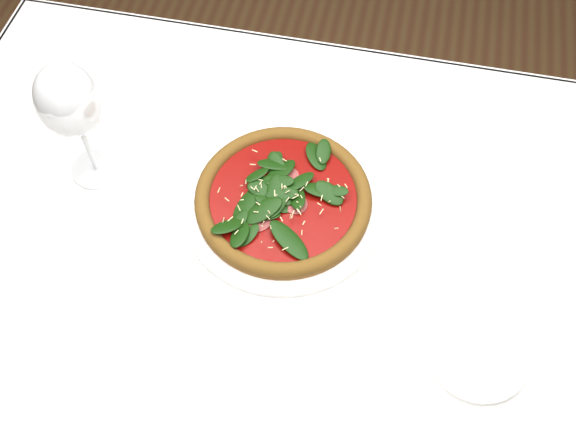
# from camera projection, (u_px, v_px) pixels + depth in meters

# --- Properties ---
(ground) EXTENTS (6.00, 6.00, 0.00)m
(ground) POSITION_uv_depth(u_px,v_px,m) (290.00, 387.00, 1.58)
(ground) COLOR brown
(ground) RESTS_ON ground
(dining_table) EXTENTS (1.21, 0.81, 0.75)m
(dining_table) POSITION_uv_depth(u_px,v_px,m) (291.00, 266.00, 1.03)
(dining_table) COLOR white
(dining_table) RESTS_ON ground
(plate) EXTENTS (0.31, 0.31, 0.01)m
(plate) POSITION_uv_depth(u_px,v_px,m) (283.00, 203.00, 0.96)
(plate) COLOR white
(plate) RESTS_ON dining_table
(pizza) EXTENTS (0.32, 0.32, 0.03)m
(pizza) POSITION_uv_depth(u_px,v_px,m) (283.00, 197.00, 0.95)
(pizza) COLOR #915A23
(pizza) RESTS_ON plate
(wine_glass) EXTENTS (0.09, 0.09, 0.22)m
(wine_glass) POSITION_uv_depth(u_px,v_px,m) (69.00, 103.00, 0.87)
(wine_glass) COLOR white
(wine_glass) RESTS_ON dining_table
(saucer_near) EXTENTS (0.14, 0.14, 0.01)m
(saucer_near) POSITION_uv_depth(u_px,v_px,m) (477.00, 352.00, 0.84)
(saucer_near) COLOR white
(saucer_near) RESTS_ON dining_table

